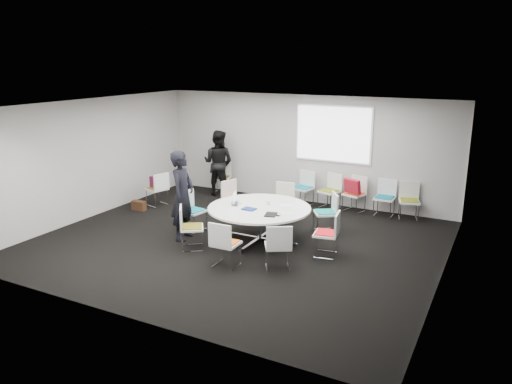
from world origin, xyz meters
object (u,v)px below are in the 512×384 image
at_px(chair_ring_e, 193,218).
at_px(chair_back_c, 354,201).
at_px(chair_ring_f, 192,236).
at_px(chair_ring_h, 278,255).
at_px(conference_table, 259,216).
at_px(chair_person_back, 222,184).
at_px(chair_ring_c, 283,209).
at_px(chair_back_d, 384,205).
at_px(chair_ring_b, 326,220).
at_px(chair_ring_g, 225,253).
at_px(chair_back_e, 409,208).
at_px(laptop, 237,204).
at_px(chair_spare_left, 158,195).
at_px(cup, 268,203).
at_px(chair_ring_a, 326,242).
at_px(chair_ring_d, 234,206).
at_px(person_back, 218,163).
at_px(chair_back_a, 303,195).
at_px(brown_bag, 139,206).
at_px(person_main, 183,196).
at_px(chair_back_b, 329,198).
at_px(maroon_bag, 157,182).

height_order(chair_ring_e, chair_back_c, same).
height_order(chair_ring_f, chair_ring_h, same).
height_order(conference_table, chair_ring_f, chair_ring_f).
bearing_deg(chair_person_back, chair_ring_c, 136.72).
bearing_deg(chair_back_d, chair_ring_b, 64.68).
relative_size(chair_ring_f, chair_ring_g, 1.00).
relative_size(chair_back_e, laptop, 2.76).
height_order(chair_spare_left, laptop, chair_spare_left).
bearing_deg(chair_person_back, cup, 122.22).
xyz_separation_m(chair_ring_c, chair_back_d, (2.04, 1.44, 0.00)).
relative_size(chair_ring_h, chair_back_e, 1.00).
bearing_deg(chair_ring_e, chair_ring_c, 146.06).
xyz_separation_m(chair_ring_a, chair_back_e, (0.97, 3.04, 0.00)).
xyz_separation_m(chair_ring_c, cup, (0.21, -1.22, 0.50)).
bearing_deg(conference_table, chair_back_e, 49.31).
distance_m(chair_ring_a, laptop, 2.10).
height_order(chair_ring_c, laptop, chair_ring_c).
relative_size(chair_ring_d, chair_person_back, 1.00).
height_order(chair_back_c, laptop, chair_back_c).
distance_m(conference_table, chair_back_c, 3.15).
xyz_separation_m(chair_spare_left, person_back, (0.83, 1.65, 0.63)).
height_order(chair_ring_a, chair_back_c, same).
height_order(chair_back_a, person_back, person_back).
bearing_deg(chair_ring_a, chair_back_e, -26.30).
distance_m(chair_ring_b, brown_bag, 4.76).
xyz_separation_m(conference_table, chair_ring_a, (1.53, -0.14, -0.25)).
xyz_separation_m(chair_person_back, person_main, (1.18, -3.51, 0.66)).
bearing_deg(chair_back_b, chair_ring_c, 84.62).
relative_size(chair_ring_d, chair_ring_e, 1.00).
height_order(chair_ring_c, maroon_bag, chair_ring_c).
bearing_deg(chair_back_d, chair_ring_e, 40.93).
bearing_deg(chair_back_e, chair_ring_g, 45.35).
height_order(chair_spare_left, chair_person_back, same).
bearing_deg(chair_ring_h, chair_back_a, 75.40).
xyz_separation_m(chair_ring_d, chair_back_d, (3.17, 1.76, 0.00)).
bearing_deg(chair_spare_left, laptop, -93.71).
bearing_deg(chair_back_a, chair_ring_d, 68.82).
relative_size(chair_ring_g, chair_person_back, 1.00).
xyz_separation_m(chair_ring_a, chair_ring_g, (-1.46, -1.35, 0.00)).
bearing_deg(conference_table, chair_back_b, 79.62).
height_order(chair_back_d, maroon_bag, chair_back_d).
bearing_deg(chair_ring_d, chair_ring_a, 86.65).
bearing_deg(cup, chair_back_d, 55.52).
bearing_deg(chair_back_b, chair_ring_h, 115.24).
distance_m(chair_ring_e, chair_back_a, 3.28).
bearing_deg(brown_bag, cup, -4.42).
distance_m(person_main, maroon_bag, 2.66).
distance_m(chair_ring_e, chair_back_b, 3.66).
distance_m(chair_ring_a, maroon_bag, 5.19).
xyz_separation_m(chair_back_d, brown_bag, (-5.57, -2.37, -0.16)).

